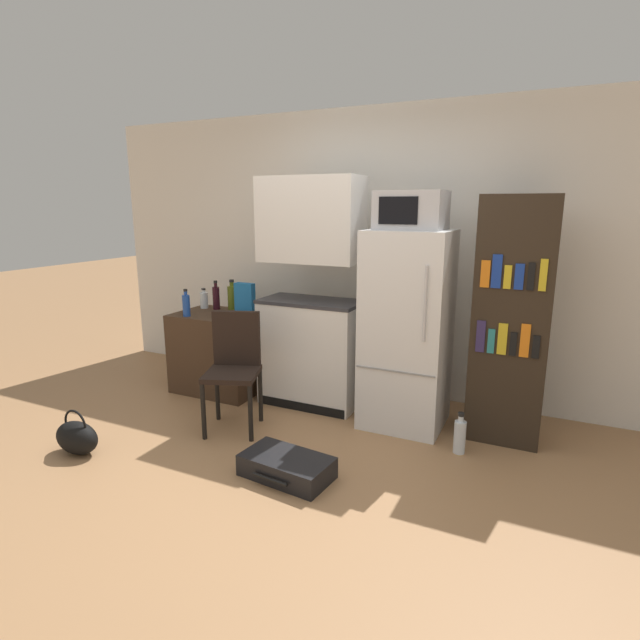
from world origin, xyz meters
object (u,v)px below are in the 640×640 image
bowl (230,317)px  chair (234,360)px  bottle_clear_short (204,300)px  handbag (77,437)px  bottle_blue_soda (186,305)px  bottle_olive_oil (232,297)px  microwave (412,210)px  cereal_box (245,299)px  kitchen_hutch (311,303)px  side_table (220,352)px  suitcase_large_flat (287,466)px  bookshelf (512,321)px  water_bottle_front (460,436)px  bottle_wine_dark (216,297)px  refrigerator (407,330)px

bowl → chair: 0.64m
bottle_clear_short → handbag: bottle_clear_short is taller
chair → handbag: bearing=-150.7°
bottle_blue_soda → bottle_olive_oil: 0.49m
microwave → cereal_box: bearing=178.5°
kitchen_hutch → chair: bearing=-115.9°
side_table → microwave: microwave is taller
bowl → suitcase_large_flat: 1.66m
kitchen_hutch → bottle_olive_oil: 0.95m
bottle_olive_oil → chair: 1.08m
bottle_blue_soda → bowl: size_ratio=1.98×
bookshelf → microwave: bearing=-172.8°
kitchen_hutch → bottle_clear_short: bearing=176.8°
suitcase_large_flat → water_bottle_front: 1.27m
bottle_clear_short → cereal_box: size_ratio=0.66×
bottle_olive_oil → bottle_blue_soda: bearing=-113.7°
kitchen_hutch → bookshelf: (1.64, 0.03, -0.01)m
side_table → bottle_blue_soda: (-0.19, -0.22, 0.48)m
bottle_clear_short → bottle_wine_dark: bottle_wine_dark is taller
side_table → microwave: bearing=0.3°
bookshelf → handbag: (-2.74, -1.61, -0.79)m
chair → suitcase_large_flat: (0.76, -0.52, -0.48)m
microwave → bottle_clear_short: size_ratio=2.52×
cereal_box → bottle_blue_soda: bearing=-149.8°
bottle_clear_short → suitcase_large_flat: size_ratio=0.32×
kitchen_hutch → bottle_blue_soda: (-1.13, -0.30, -0.06)m
refrigerator → bottle_wine_dark: 1.96m
microwave → cereal_box: size_ratio=1.66×
bottle_wine_dark → water_bottle_front: bearing=-10.8°
cereal_box → handbag: 1.80m
water_bottle_front → chair: bearing=-170.2°
kitchen_hutch → bookshelf: bearing=1.0°
bottle_olive_oil → cereal_box: size_ratio=0.97×
refrigerator → chair: refrigerator is taller
cereal_box → suitcase_large_flat: cereal_box is taller
side_table → bottle_clear_short: bearing=152.1°
bookshelf → bottle_wine_dark: bearing=179.0°
bottle_olive_oil → microwave: bearing=-6.8°
microwave → bottle_blue_soda: microwave is taller
microwave → bookshelf: 1.11m
side_table → bottle_olive_oil: size_ratio=2.76×
handbag → water_bottle_front: (2.49, 1.19, 0.01)m
side_table → bookshelf: 2.64m
bottle_wine_dark → bowl: 0.49m
kitchen_hutch → bookshelf: 1.64m
refrigerator → bowl: (-1.58, -0.15, -0.01)m
refrigerator → bookshelf: bookshelf is taller
kitchen_hutch → cereal_box: 0.67m
refrigerator → cereal_box: bearing=178.5°
refrigerator → bottle_olive_oil: bearing=173.3°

